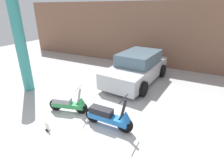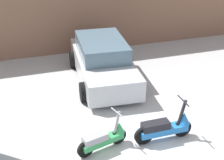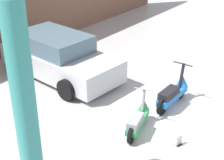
{
  "view_description": "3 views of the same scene",
  "coord_description": "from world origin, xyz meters",
  "px_view_note": "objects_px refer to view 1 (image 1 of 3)",
  "views": [
    {
      "loc": [
        2.53,
        -3.02,
        3.35
      ],
      "look_at": [
        -0.25,
        2.32,
        0.84
      ],
      "focal_mm": 28.0,
      "sensor_mm": 36.0,
      "label": 1
    },
    {
      "loc": [
        -3.04,
        -5.7,
        5.45
      ],
      "look_at": [
        -0.37,
        2.7,
        0.93
      ],
      "focal_mm": 55.0,
      "sensor_mm": 36.0,
      "label": 2
    },
    {
      "loc": [
        -7.14,
        -2.8,
        4.88
      ],
      "look_at": [
        -0.48,
        2.19,
        0.73
      ],
      "focal_mm": 55.0,
      "sensor_mm": 36.0,
      "label": 3
    }
  ],
  "objects_px": {
    "placard_near_left_scooter": "(47,127)",
    "support_column_side": "(21,48)",
    "scooter_front_right": "(110,116)",
    "car_rear_left": "(137,68)",
    "scooter_front_left": "(70,103)"
  },
  "relations": [
    {
      "from": "scooter_front_right",
      "to": "car_rear_left",
      "type": "height_order",
      "value": "car_rear_left"
    },
    {
      "from": "scooter_front_left",
      "to": "placard_near_left_scooter",
      "type": "height_order",
      "value": "scooter_front_left"
    },
    {
      "from": "scooter_front_right",
      "to": "placard_near_left_scooter",
      "type": "xyz_separation_m",
      "value": [
        -1.57,
        -0.97,
        -0.28
      ]
    },
    {
      "from": "scooter_front_right",
      "to": "car_rear_left",
      "type": "xyz_separation_m",
      "value": [
        -0.56,
        3.82,
        0.28
      ]
    },
    {
      "from": "car_rear_left",
      "to": "scooter_front_right",
      "type": "bearing_deg",
      "value": 12.97
    },
    {
      "from": "scooter_front_left",
      "to": "car_rear_left",
      "type": "height_order",
      "value": "car_rear_left"
    },
    {
      "from": "placard_near_left_scooter",
      "to": "scooter_front_left",
      "type": "bearing_deg",
      "value": 92.69
    },
    {
      "from": "placard_near_left_scooter",
      "to": "support_column_side",
      "type": "height_order",
      "value": "support_column_side"
    },
    {
      "from": "scooter_front_left",
      "to": "placard_near_left_scooter",
      "type": "distance_m",
      "value": 1.1
    },
    {
      "from": "car_rear_left",
      "to": "placard_near_left_scooter",
      "type": "xyz_separation_m",
      "value": [
        -1.0,
        -4.79,
        -0.55
      ]
    },
    {
      "from": "car_rear_left",
      "to": "placard_near_left_scooter",
      "type": "relative_size",
      "value": 16.32
    },
    {
      "from": "scooter_front_right",
      "to": "placard_near_left_scooter",
      "type": "relative_size",
      "value": 6.08
    },
    {
      "from": "placard_near_left_scooter",
      "to": "support_column_side",
      "type": "xyz_separation_m",
      "value": [
        -2.86,
        1.67,
        1.74
      ]
    },
    {
      "from": "placard_near_left_scooter",
      "to": "support_column_side",
      "type": "relative_size",
      "value": 0.07
    },
    {
      "from": "scooter_front_left",
      "to": "car_rear_left",
      "type": "distance_m",
      "value": 3.88
    }
  ]
}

